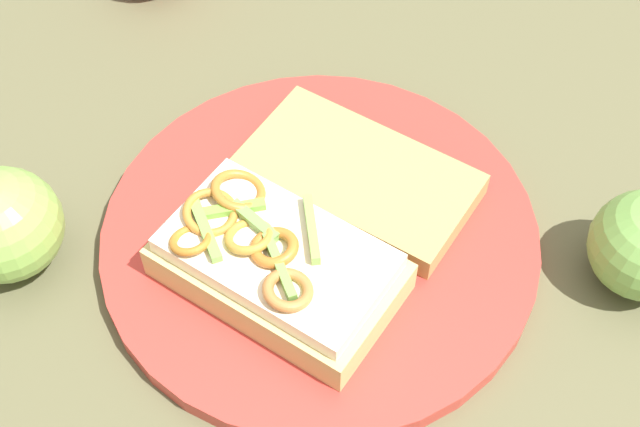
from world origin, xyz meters
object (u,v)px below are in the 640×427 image
(plate, at_px, (320,237))
(apple_0, at_px, (4,225))
(bread_slice_side, at_px, (358,177))
(sandwich, at_px, (276,262))

(plate, xyz_separation_m, apple_0, (-0.03, -0.21, 0.03))
(plate, xyz_separation_m, bread_slice_side, (-0.03, 0.04, 0.02))
(bread_slice_side, bearing_deg, sandwich, 87.87)
(sandwich, bearing_deg, apple_0, 25.29)
(bread_slice_side, relative_size, apple_0, 2.07)
(bread_slice_side, height_order, apple_0, apple_0)
(sandwich, bearing_deg, bread_slice_side, -91.09)
(plate, distance_m, apple_0, 0.21)
(sandwich, bearing_deg, plate, -92.17)
(plate, bearing_deg, bread_slice_side, 134.16)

